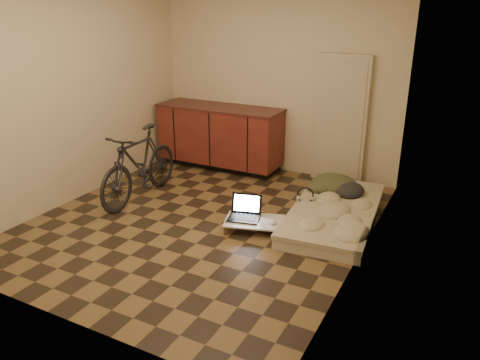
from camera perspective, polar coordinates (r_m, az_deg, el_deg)
The scene contains 10 objects.
room_shell at distance 4.89m, azimuth -4.89°, elevation 8.97°, with size 3.50×4.00×2.60m.
cabinets at distance 6.88m, azimuth -2.42°, elevation 5.35°, with size 1.84×0.62×0.91m.
appliance_panel at distance 6.36m, azimuth 12.14°, elevation 7.18°, with size 0.70×0.10×1.70m, color beige.
bicycle at distance 5.82m, azimuth -12.18°, elevation 2.26°, with size 0.45×1.53×0.99m, color black.
futon at distance 5.38m, azimuth 11.42°, elevation -3.99°, with size 1.05×1.92×0.16m.
clothing_pile at distance 5.80m, azimuth 11.87°, elevation -0.01°, with size 0.61×0.51×0.24m, color #3B3E24, non-canonical shape.
headphones at distance 5.43m, azimuth 7.97°, elevation -1.78°, with size 0.21×0.20×0.14m, color black, non-canonical shape.
lap_desk at distance 5.05m, azimuth 1.77°, elevation -5.06°, with size 0.72×0.57×0.10m.
laptop at distance 5.10m, azimuth 0.58°, elevation -4.02°, with size 0.40×0.37×0.23m.
mouse at distance 4.98m, azimuth 4.10°, elevation -5.13°, with size 0.06×0.10×0.04m, color silver.
Camera 1 is at (2.57, -4.04, 2.29)m, focal length 35.00 mm.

